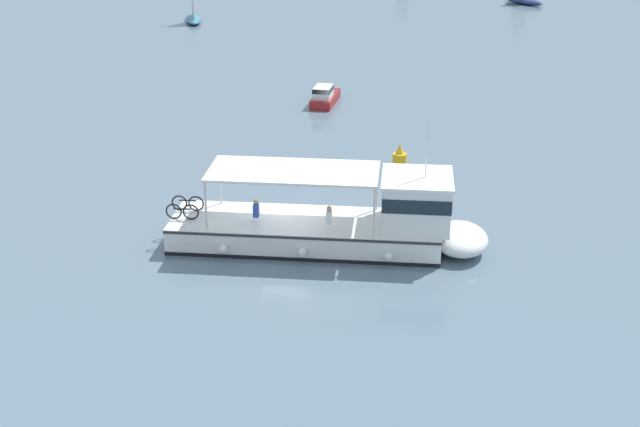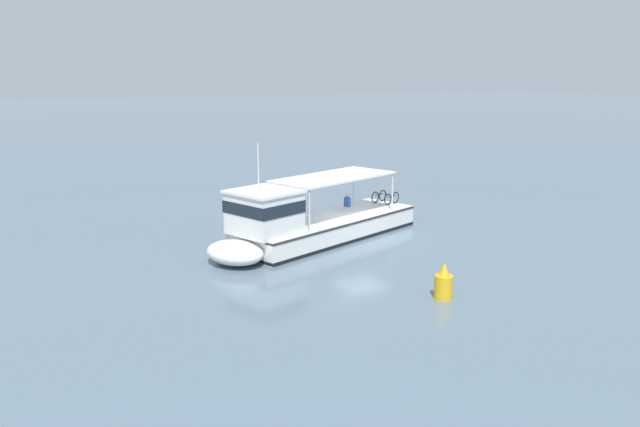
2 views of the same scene
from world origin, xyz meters
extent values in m
plane|color=slate|center=(0.00, 0.00, 0.00)|extent=(400.00, 400.00, 0.00)
cube|color=white|center=(1.43, -1.03, 0.55)|extent=(11.24, 6.75, 1.10)
ellipsoid|color=white|center=(7.24, 1.12, 0.55)|extent=(3.09, 3.52, 1.01)
cube|color=black|center=(1.43, -1.03, 0.10)|extent=(11.25, 6.79, 0.16)
cube|color=#2D2D33|center=(1.43, -1.03, 1.02)|extent=(11.26, 6.81, 0.10)
cube|color=white|center=(5.56, 0.50, 2.05)|extent=(3.38, 3.45, 1.90)
cube|color=#19232D|center=(5.56, 0.50, 2.38)|extent=(3.44, 3.53, 0.56)
cube|color=white|center=(5.56, 0.50, 3.06)|extent=(3.59, 3.66, 0.12)
cube|color=white|center=(1.01, -1.19, 3.15)|extent=(7.31, 5.09, 0.10)
cylinder|color=silver|center=(3.58, 1.22, 2.10)|extent=(0.08, 0.08, 2.00)
cylinder|color=silver|center=(4.53, -1.33, 2.10)|extent=(0.08, 0.08, 2.00)
cylinder|color=silver|center=(-2.51, -1.04, 2.10)|extent=(0.08, 0.08, 2.00)
cylinder|color=silver|center=(-1.57, -3.59, 2.10)|extent=(0.08, 0.08, 2.00)
cylinder|color=silver|center=(5.84, 0.60, 4.22)|extent=(0.06, 0.06, 2.20)
sphere|color=white|center=(5.24, -1.52, 0.50)|extent=(0.36, 0.36, 0.36)
sphere|color=white|center=(2.14, -2.66, 0.50)|extent=(0.36, 0.36, 0.36)
sphere|color=white|center=(-0.77, -3.74, 0.50)|extent=(0.36, 0.36, 0.36)
torus|color=black|center=(-2.99, -2.19, 1.43)|extent=(0.64, 0.29, 0.66)
torus|color=black|center=(-3.65, -2.43, 1.43)|extent=(0.64, 0.29, 0.66)
cylinder|color=#232328|center=(-3.32, -2.31, 1.55)|extent=(0.68, 0.30, 0.06)
torus|color=black|center=(-2.68, -3.03, 1.43)|extent=(0.64, 0.29, 0.66)
torus|color=black|center=(-3.34, -3.27, 1.43)|extent=(0.64, 0.29, 0.66)
cylinder|color=#232328|center=(-3.01, -3.15, 1.55)|extent=(0.68, 0.30, 0.06)
cube|color=#2D4CA5|center=(-0.26, -2.00, 1.56)|extent=(0.32, 0.38, 0.52)
sphere|color=tan|center=(-0.26, -2.00, 1.93)|extent=(0.20, 0.20, 0.20)
cube|color=white|center=(2.63, -1.33, 1.56)|extent=(0.32, 0.38, 0.52)
sphere|color=tan|center=(2.63, -1.33, 1.93)|extent=(0.20, 0.20, 0.20)
ellipsoid|color=teal|center=(-30.13, 37.83, 0.30)|extent=(4.01, 4.68, 0.60)
cube|color=maroon|center=(-7.06, 18.30, 0.28)|extent=(2.15, 3.81, 0.56)
cube|color=white|center=(-6.90, 17.69, 0.91)|extent=(1.41, 1.83, 0.70)
cube|color=#19232D|center=(-6.90, 17.69, 1.09)|extent=(1.43, 1.83, 0.28)
ellipsoid|color=navy|center=(-5.10, 61.39, 0.30)|extent=(4.93, 3.36, 0.60)
cylinder|color=gold|center=(1.66, 8.80, 0.45)|extent=(0.70, 0.70, 0.90)
cone|color=gold|center=(1.66, 8.80, 1.15)|extent=(0.42, 0.42, 0.50)
camera|label=1|loc=(15.98, -29.25, 14.81)|focal=48.45mm
camera|label=2|loc=(15.99, 26.56, 8.34)|focal=34.95mm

